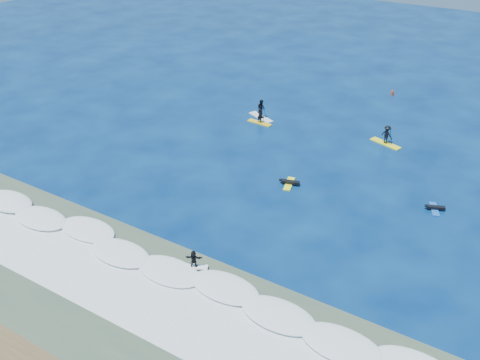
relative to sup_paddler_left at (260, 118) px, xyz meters
The scene contains 11 objects.
ground 14.97m from the sup_paddler_left, 66.32° to the right, with size 160.00×160.00×0.00m, color #031946.
shallow_water 28.35m from the sup_paddler_left, 77.77° to the right, with size 90.00×13.00×0.01m, color #394E3F.
breaking_wave 24.45m from the sup_paddler_left, 75.78° to the right, with size 40.00×6.00×0.30m, color white.
whitewater 27.37m from the sup_paddler_left, 77.32° to the right, with size 34.00×5.00×0.02m, color silver.
sup_paddler_left is the anchor object (origin of this frame).
sup_paddler_center 1.50m from the sup_paddler_left, 114.29° to the left, with size 3.40×2.14×2.35m.
sup_paddler_right 12.95m from the sup_paddler_left, ahead, with size 3.25×1.75×2.22m.
prone_paddler_near 12.78m from the sup_paddler_left, 48.71° to the right, with size 1.74×2.28×0.46m.
prone_paddler_far 21.02m from the sup_paddler_left, 19.77° to the right, with size 1.52×2.03×0.41m.
wave_surfer 24.19m from the sup_paddler_left, 70.18° to the right, with size 1.85×1.25×1.32m.
marker_buoy 17.74m from the sup_paddler_left, 58.92° to the left, with size 0.31×0.31×0.75m.
Camera 1 is at (19.32, -30.84, 22.66)m, focal length 40.00 mm.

